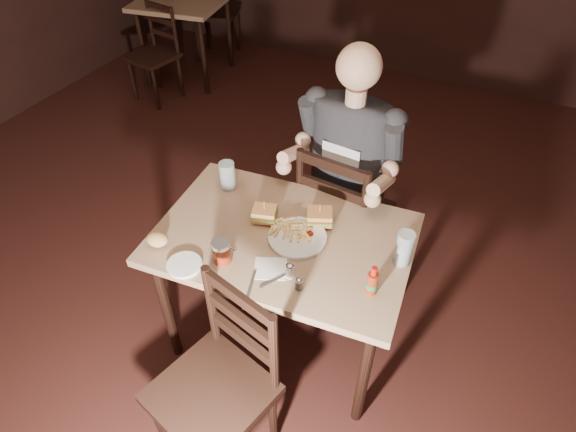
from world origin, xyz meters
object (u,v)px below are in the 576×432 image
at_px(side_plate, 184,266).
at_px(dinner_plate, 297,238).
at_px(glass_right, 404,248).
at_px(glass_left, 227,176).
at_px(main_table, 283,249).
at_px(diner, 348,143).
at_px(chair_near, 211,393).
at_px(bg_chair_near, 152,56).
at_px(hot_sauce, 373,280).
at_px(syrup_dispenser, 222,251).
at_px(chair_far, 344,213).
at_px(bg_table, 183,8).
at_px(bg_chair_far, 216,12).

bearing_deg(side_plate, dinner_plate, 44.56).
bearing_deg(glass_right, glass_left, 172.72).
relative_size(main_table, diner, 1.25).
relative_size(chair_near, glass_left, 6.39).
relative_size(bg_chair_near, glass_right, 5.11).
bearing_deg(main_table, glass_right, 8.45).
xyz_separation_m(hot_sauce, syrup_dispenser, (-0.62, -0.11, -0.02)).
relative_size(chair_far, syrup_dispenser, 9.11).
bearing_deg(chair_near, syrup_dispenser, 126.86).
bearing_deg(bg_chair_near, chair_far, -19.57).
height_order(bg_table, chair_near, chair_near).
bearing_deg(diner, chair_near, -89.10).
height_order(chair_near, syrup_dispenser, chair_near).
relative_size(chair_far, side_plate, 6.66).
height_order(chair_near, hot_sauce, chair_near).
bearing_deg(side_plate, bg_chair_near, 131.52).
bearing_deg(bg_chair_far, side_plate, 103.87).
xyz_separation_m(glass_left, hot_sauce, (0.86, -0.33, -0.00)).
height_order(diner, glass_right, diner).
bearing_deg(dinner_plate, bg_chair_far, 128.14).
bearing_deg(side_plate, bg_chair_far, 120.76).
xyz_separation_m(chair_near, bg_chair_far, (-2.29, 3.67, 0.01)).
xyz_separation_m(dinner_plate, syrup_dispenser, (-0.23, -0.25, 0.05)).
distance_m(bg_chair_far, glass_left, 3.41).
bearing_deg(main_table, chair_far, 80.33).
bearing_deg(chair_near, chair_far, 100.42).
relative_size(chair_near, diner, 0.96).
xyz_separation_m(dinner_plate, glass_left, (-0.47, 0.19, 0.07)).
xyz_separation_m(chair_far, diner, (-0.00, -0.05, 0.50)).
height_order(dinner_plate, glass_right, glass_right).
height_order(main_table, glass_right, glass_right).
bearing_deg(syrup_dispenser, glass_right, 20.42).
height_order(bg_chair_near, dinner_plate, bg_chair_near).
bearing_deg(chair_far, hot_sauce, 122.27).
height_order(chair_far, glass_right, chair_far).
bearing_deg(diner, syrup_dispenser, -103.10).
height_order(bg_chair_near, hot_sauce, hot_sauce).
height_order(bg_chair_near, diner, diner).
relative_size(main_table, bg_chair_far, 1.26).
height_order(bg_chair_far, glass_right, bg_chair_far).
bearing_deg(chair_far, glass_left, 42.75).
relative_size(chair_near, syrup_dispenser, 8.72).
xyz_separation_m(bg_chair_far, diner, (2.38, -2.48, 0.50)).
bearing_deg(chair_near, bg_chair_far, 137.04).
xyz_separation_m(bg_table, bg_chair_near, (0.00, -0.55, -0.26)).
bearing_deg(dinner_plate, bg_table, 133.87).
bearing_deg(bg_chair_far, chair_far, 117.60).
relative_size(dinner_plate, glass_right, 1.54).
bearing_deg(side_plate, bg_table, 125.44).
xyz_separation_m(diner, dinner_plate, (-0.03, -0.52, -0.20)).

